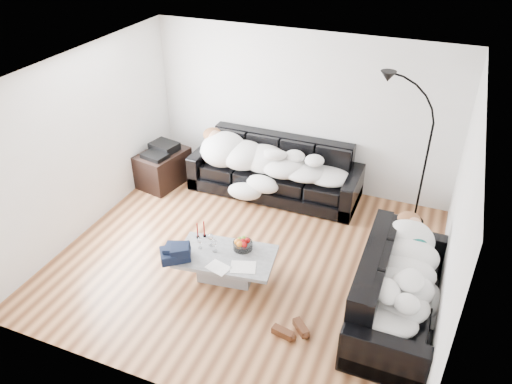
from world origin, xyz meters
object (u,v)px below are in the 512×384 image
at_px(coffee_table, 226,266).
at_px(sleeper_right, 402,273).
at_px(sofa_right, 399,287).
at_px(wine_glass_b, 200,243).
at_px(candle_left, 197,231).
at_px(stereo, 161,149).
at_px(shoes, 291,330).
at_px(sleeper_back, 274,159).
at_px(floor_lamp, 425,164).
at_px(candle_right, 204,229).
at_px(wine_glass_a, 211,240).
at_px(wine_glass_c, 214,246).
at_px(sofa_back, 275,169).
at_px(fruit_bowl, 243,244).
at_px(av_cabinet, 163,168).

bearing_deg(coffee_table, sleeper_right, 3.79).
bearing_deg(sofa_right, coffee_table, 93.79).
height_order(coffee_table, wine_glass_b, wine_glass_b).
distance_m(sleeper_right, coffee_table, 2.21).
xyz_separation_m(candle_left, stereo, (-1.52, 1.61, 0.17)).
height_order(sleeper_right, shoes, sleeper_right).
relative_size(sleeper_back, floor_lamp, 1.17).
distance_m(coffee_table, wine_glass_b, 0.45).
height_order(candle_left, candle_right, candle_right).
bearing_deg(wine_glass_a, wine_glass_c, -43.07).
relative_size(sofa_back, shoes, 6.32).
height_order(wine_glass_b, stereo, stereo).
relative_size(sofa_right, floor_lamp, 1.06).
distance_m(wine_glass_c, floor_lamp, 3.23).
xyz_separation_m(wine_glass_b, shoes, (1.47, -0.61, -0.39)).
xyz_separation_m(coffee_table, wine_glass_b, (-0.37, 0.00, 0.26)).
height_order(sleeper_right, candle_right, sleeper_right).
bearing_deg(candle_right, sleeper_right, -2.34).
relative_size(candle_right, floor_lamp, 0.12).
relative_size(wine_glass_c, candle_right, 0.74).
height_order(sleeper_right, candle_left, sleeper_right).
bearing_deg(fruit_bowl, stereo, 143.62).
height_order(sleeper_right, fruit_bowl, sleeper_right).
distance_m(sofa_back, wine_glass_b, 2.22).
xyz_separation_m(wine_glass_b, candle_left, (-0.13, 0.19, 0.04)).
xyz_separation_m(wine_glass_c, shoes, (1.27, -0.62, -0.41)).
xyz_separation_m(wine_glass_a, candle_right, (-0.17, 0.15, 0.03)).
relative_size(sleeper_right, candle_right, 7.44).
distance_m(wine_glass_b, wine_glass_c, 0.21).
bearing_deg(sofa_right, wine_glass_b, 93.16).
xyz_separation_m(shoes, floor_lamp, (1.03, 2.82, 0.96)).
relative_size(coffee_table, av_cabinet, 1.46).
bearing_deg(wine_glass_c, fruit_bowl, 31.01).
xyz_separation_m(sofa_back, stereo, (-1.87, -0.41, 0.20)).
xyz_separation_m(sleeper_back, wine_glass_b, (-0.23, -2.16, -0.21)).
bearing_deg(floor_lamp, stereo, 165.33).
relative_size(sofa_back, sleeper_right, 1.51).
bearing_deg(wine_glass_a, av_cabinet, 135.98).
height_order(wine_glass_a, wine_glass_c, same).
bearing_deg(sofa_back, stereo, -167.71).
distance_m(sofa_right, candle_right, 2.59).
distance_m(coffee_table, candle_left, 0.62).
bearing_deg(wine_glass_c, sleeper_right, 3.19).
bearing_deg(wine_glass_c, floor_lamp, 43.75).
bearing_deg(candle_left, coffee_table, -20.82).
relative_size(sofa_right, sleeper_back, 0.91).
height_order(wine_glass_a, floor_lamp, floor_lamp).
distance_m(sofa_right, candle_left, 2.66).
xyz_separation_m(sofa_back, wine_glass_a, (-0.11, -2.11, 0.00)).
bearing_deg(wine_glass_a, sofa_right, 0.96).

